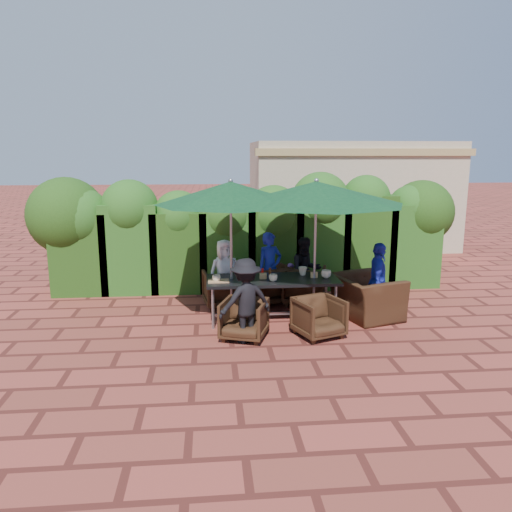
{
  "coord_description": "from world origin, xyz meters",
  "views": [
    {
      "loc": [
        -0.86,
        -8.17,
        2.86
      ],
      "look_at": [
        -0.05,
        0.4,
        1.09
      ],
      "focal_mm": 35.0,
      "sensor_mm": 36.0,
      "label": 1
    }
  ],
  "objects": [
    {
      "name": "cup_a",
      "position": [
        -0.76,
        -0.02,
        0.81
      ],
      "size": [
        0.15,
        0.15,
        0.12
      ],
      "primitive_type": "imported",
      "color": "beige",
      "rests_on": "dining_table"
    },
    {
      "name": "dining_table",
      "position": [
        0.2,
        0.1,
        0.67
      ],
      "size": [
        2.27,
        0.9,
        0.75
      ],
      "color": "black",
      "rests_on": "ground"
    },
    {
      "name": "chair_near_left",
      "position": [
        -0.35,
        -0.73,
        0.35
      ],
      "size": [
        0.84,
        0.81,
        0.69
      ],
      "primitive_type": "imported",
      "rotation": [
        0.0,
        0.0,
        -0.33
      ],
      "color": "black",
      "rests_on": "ground"
    },
    {
      "name": "pedestrian_c",
      "position": [
        3.11,
        4.38,
        0.89
      ],
      "size": [
        1.22,
        0.75,
        1.78
      ],
      "primitive_type": "imported",
      "rotation": [
        0.0,
        0.0,
        2.93
      ],
      "color": "gray",
      "rests_on": "ground"
    },
    {
      "name": "serving_tray",
      "position": [
        -0.73,
        -0.02,
        0.76
      ],
      "size": [
        0.35,
        0.25,
        0.02
      ],
      "primitive_type": "cube",
      "color": "#AE8054",
      "rests_on": "dining_table"
    },
    {
      "name": "chair_near_right",
      "position": [
        0.84,
        -0.75,
        0.35
      ],
      "size": [
        0.86,
        0.83,
        0.69
      ],
      "primitive_type": "imported",
      "rotation": [
        0.0,
        0.0,
        0.37
      ],
      "color": "black",
      "rests_on": "ground"
    },
    {
      "name": "hedge_wall",
      "position": [
        -0.21,
        2.32,
        1.32
      ],
      "size": [
        9.1,
        1.6,
        2.49
      ],
      "color": "#1B3A0F",
      "rests_on": "ground"
    },
    {
      "name": "adult_near_left",
      "position": [
        -0.33,
        -0.87,
        0.66
      ],
      "size": [
        0.93,
        0.67,
        1.32
      ],
      "primitive_type": "imported",
      "rotation": [
        0.0,
        0.0,
        3.52
      ],
      "color": "black",
      "rests_on": "ground"
    },
    {
      "name": "child_right",
      "position": [
        0.72,
        1.18,
        0.38
      ],
      "size": [
        0.33,
        0.3,
        0.77
      ],
      "primitive_type": "imported",
      "rotation": [
        0.0,
        0.0,
        0.33
      ],
      "color": "#9154B7",
      "rests_on": "ground"
    },
    {
      "name": "chair_far_mid",
      "position": [
        0.3,
        1.16,
        0.4
      ],
      "size": [
        0.99,
        0.96,
        0.81
      ],
      "primitive_type": "imported",
      "rotation": [
        0.0,
        0.0,
        3.5
      ],
      "color": "black",
      "rests_on": "ground"
    },
    {
      "name": "ground",
      "position": [
        0.0,
        0.0,
        0.0
      ],
      "size": [
        80.0,
        80.0,
        0.0
      ],
      "primitive_type": "plane",
      "color": "brown",
      "rests_on": "ground"
    },
    {
      "name": "cup_c",
      "position": [
        0.19,
        -0.08,
        0.81
      ],
      "size": [
        0.15,
        0.15,
        0.12
      ],
      "primitive_type": "imported",
      "color": "beige",
      "rests_on": "dining_table"
    },
    {
      "name": "adult_far_left",
      "position": [
        -0.59,
        1.05,
        0.64
      ],
      "size": [
        0.7,
        0.52,
        1.28
      ],
      "primitive_type": "imported",
      "rotation": [
        0.0,
        0.0,
        0.25
      ],
      "color": "white",
      "rests_on": "ground"
    },
    {
      "name": "cup_e",
      "position": [
        1.13,
        0.06,
        0.82
      ],
      "size": [
        0.17,
        0.17,
        0.14
      ],
      "primitive_type": "imported",
      "color": "beige",
      "rests_on": "dining_table"
    },
    {
      "name": "umbrella_left",
      "position": [
        -0.5,
        0.15,
        2.21
      ],
      "size": [
        2.55,
        2.55,
        2.46
      ],
      "color": "gray",
      "rests_on": "ground"
    },
    {
      "name": "pedestrian_b",
      "position": [
        2.74,
        4.52,
        0.96
      ],
      "size": [
        1.08,
        0.97,
        1.91
      ],
      "primitive_type": "imported",
      "rotation": [
        0.0,
        0.0,
        3.71
      ],
      "color": "#DB4D86",
      "rests_on": "ground"
    },
    {
      "name": "adult_end_right",
      "position": [
        2.05,
        0.02,
        0.68
      ],
      "size": [
        0.62,
        0.88,
        1.36
      ],
      "primitive_type": "imported",
      "rotation": [
        0.0,
        0.0,
        1.26
      ],
      "color": "#1F2BAB",
      "rests_on": "ground"
    },
    {
      "name": "chair_far_left",
      "position": [
        -0.61,
        1.01,
        0.38
      ],
      "size": [
        0.83,
        0.79,
        0.75
      ],
      "primitive_type": "imported",
      "rotation": [
        0.0,
        0.0,
        3.3
      ],
      "color": "black",
      "rests_on": "ground"
    },
    {
      "name": "adult_far_mid",
      "position": [
        0.28,
        1.13,
        0.69
      ],
      "size": [
        0.62,
        0.57,
        1.39
      ],
      "primitive_type": "imported",
      "rotation": [
        0.0,
        0.0,
        0.4
      ],
      "color": "#1F2BAB",
      "rests_on": "ground"
    },
    {
      "name": "number_block_right",
      "position": [
        0.93,
        0.1,
        0.8
      ],
      "size": [
        0.12,
        0.06,
        0.1
      ],
      "primitive_type": "cube",
      "color": "tan",
      "rests_on": "dining_table"
    },
    {
      "name": "cup_b",
      "position": [
        -0.37,
        0.24,
        0.81
      ],
      "size": [
        0.13,
        0.13,
        0.12
      ],
      "primitive_type": "imported",
      "color": "beige",
      "rests_on": "dining_table"
    },
    {
      "name": "pedestrian_a",
      "position": [
        1.87,
        4.28,
        0.8
      ],
      "size": [
        1.54,
        0.69,
        1.6
      ],
      "primitive_type": "imported",
      "rotation": [
        0.0,
        0.0,
        3.03
      ],
      "color": "#248440",
      "rests_on": "ground"
    },
    {
      "name": "child_left",
      "position": [
        -0.31,
        1.11,
        0.41
      ],
      "size": [
        0.37,
        0.34,
        0.83
      ],
      "primitive_type": "imported",
      "rotation": [
        0.0,
        0.0,
        0.39
      ],
      "color": "#DB4D86",
      "rests_on": "ground"
    },
    {
      "name": "adult_far_right",
      "position": [
        0.97,
        1.09,
        0.64
      ],
      "size": [
        0.66,
        0.45,
        1.29
      ],
      "primitive_type": "imported",
      "rotation": [
        0.0,
        0.0,
        0.12
      ],
      "color": "black",
      "rests_on": "ground"
    },
    {
      "name": "chair_end_right",
      "position": [
        1.87,
        0.1,
        0.5
      ],
      "size": [
        1.05,
        1.31,
        1.0
      ],
      "primitive_type": "imported",
      "rotation": [
        0.0,
        0.0,
        1.87
      ],
      "color": "black",
      "rests_on": "ground"
    },
    {
      "name": "ketchup_bottle",
      "position": [
        0.04,
        0.15,
        0.83
      ],
      "size": [
        0.04,
        0.04,
        0.17
      ],
      "primitive_type": "cylinder",
      "color": "#B20C0A",
      "rests_on": "dining_table"
    },
    {
      "name": "sauce_bottle",
      "position": [
        0.17,
        0.17,
        0.83
      ],
      "size": [
        0.04,
        0.04,
        0.17
      ],
      "primitive_type": "cylinder",
      "color": "#4C230C",
      "rests_on": "dining_table"
    },
    {
      "name": "chair_far_right",
      "position": [
        0.94,
        1.02,
        0.4
      ],
      "size": [
        0.95,
        0.92,
        0.8
      ],
      "primitive_type": "imported",
      "rotation": [
        0.0,
        0.0,
        2.86
      ],
      "color": "black",
      "rests_on": "ground"
    },
    {
      "name": "cup_d",
      "position": [
        0.77,
        0.3,
        0.82
      ],
      "size": [
        0.16,
        0.16,
        0.15
      ],
      "primitive_type": "imported",
      "color": "beige",
      "rests_on": "dining_table"
    },
    {
      "name": "building",
      "position": [
        3.5,
        6.99,
        1.61
      ],
      "size": [
        6.2,
        3.08,
        3.2
      ],
      "color": "#C2AE90",
      "rests_on": "ground"
    },
    {
      "name": "umbrella_right",
      "position": [
        0.93,
        0.08,
        2.21
      ],
      "size": [
        3.02,
        3.02,
        2.46
      ],
      "color": "gray",
      "rests_on": "ground"
    },
    {
      "name": "number_block_left",
      "position": [
        0.04,
        0.09,
        0.8
      ],
      "size": [
        0.12,
        0.06,
        0.1
      ],
      "primitive_type": "cube",
      "color": "tan",
      "rests_on": "dining_table"
    }
  ]
}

